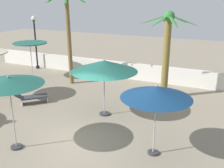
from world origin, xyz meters
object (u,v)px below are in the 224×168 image
object	(u,v)px
patio_umbrella_0	(104,66)
patio_umbrella_1	(156,92)
lamp_post_0	(35,38)
lounge_chair_0	(29,97)
palm_tree_2	(68,27)
palm_tree_1	(167,45)
patio_umbrella_2	(9,82)
patio_umbrella_4	(30,46)

from	to	relation	value
patio_umbrella_0	patio_umbrella_1	bearing A→B (deg)	-36.52
lamp_post_0	lounge_chair_0	distance (m)	7.77
lamp_post_0	lounge_chair_0	xyz separation A→B (m)	(4.45, -6.05, -1.98)
palm_tree_2	palm_tree_1	bearing A→B (deg)	-0.27
patio_umbrella_2	palm_tree_2	size ratio (longest dim) A/B	0.49
patio_umbrella_1	palm_tree_1	size ratio (longest dim) A/B	0.56
palm_tree_1	lamp_post_0	xyz separation A→B (m)	(-10.69, 2.13, -0.61)
patio_umbrella_1	patio_umbrella_4	xyz separation A→B (m)	(-10.41, 5.71, -0.11)
patio_umbrella_2	palm_tree_2	distance (m)	8.17
lounge_chair_0	lamp_post_0	bearing A→B (deg)	126.31
palm_tree_2	lamp_post_0	bearing A→B (deg)	154.67
lamp_post_0	lounge_chair_0	bearing A→B (deg)	-53.69
patio_umbrella_4	lamp_post_0	world-z (taller)	lamp_post_0
patio_umbrella_0	palm_tree_1	bearing A→B (deg)	60.13
lounge_chair_0	palm_tree_1	bearing A→B (deg)	32.16
patio_umbrella_2	lamp_post_0	xyz separation A→B (m)	(-7.01, 9.78, -0.27)
patio_umbrella_1	lamp_post_0	xyz separation A→B (m)	(-11.84, 7.96, -0.01)
palm_tree_2	patio_umbrella_2	bearing A→B (deg)	-71.42
palm_tree_1	lounge_chair_0	size ratio (longest dim) A/B	2.75
palm_tree_2	lamp_post_0	distance (m)	5.06
palm_tree_1	patio_umbrella_0	bearing A→B (deg)	-119.87
patio_umbrella_0	lamp_post_0	world-z (taller)	lamp_post_0
patio_umbrella_2	patio_umbrella_4	world-z (taller)	patio_umbrella_2
patio_umbrella_0	patio_umbrella_1	size ratio (longest dim) A/B	1.17
patio_umbrella_2	palm_tree_1	xyz separation A→B (m)	(3.68, 7.65, 0.34)
patio_umbrella_1	patio_umbrella_2	xyz separation A→B (m)	(-4.83, -1.82, 0.25)
patio_umbrella_4	palm_tree_2	distance (m)	3.29
patio_umbrella_1	lounge_chair_0	world-z (taller)	patio_umbrella_1
patio_umbrella_4	lounge_chair_0	distance (m)	5.20
palm_tree_1	patio_umbrella_2	bearing A→B (deg)	-115.69
palm_tree_2	patio_umbrella_4	bearing A→B (deg)	-177.04
patio_umbrella_4	patio_umbrella_2	bearing A→B (deg)	-53.48
patio_umbrella_4	palm_tree_2	size ratio (longest dim) A/B	0.44
patio_umbrella_0	lounge_chair_0	xyz separation A→B (m)	(-4.24, -0.43, -2.04)
palm_tree_1	lounge_chair_0	xyz separation A→B (m)	(-6.25, -3.93, -2.59)
patio_umbrella_2	palm_tree_1	size ratio (longest dim) A/B	0.60
patio_umbrella_0	patio_umbrella_2	size ratio (longest dim) A/B	1.09
patio_umbrella_4	palm_tree_2	world-z (taller)	palm_tree_2
patio_umbrella_1	palm_tree_1	world-z (taller)	palm_tree_1
patio_umbrella_4	lounge_chair_0	world-z (taller)	patio_umbrella_4
patio_umbrella_2	lamp_post_0	world-z (taller)	lamp_post_0
patio_umbrella_0	patio_umbrella_1	distance (m)	3.93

